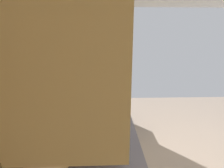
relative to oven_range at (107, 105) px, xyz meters
The scene contains 5 objects.
wall_back 1.84m from the oven_range, 167.31° to the left, with size 4.32×0.12×2.59m, color #E4BD7D.
upper_cabinets 2.45m from the oven_range, behind, with size 1.95×0.36×0.68m.
oven_range is the anchor object (origin of this frame).
microwave 2.05m from the oven_range, behind, with size 0.51×0.33×0.28m.
kettle 1.59m from the oven_range, behind, with size 0.20×0.15×0.18m.
Camera 1 is at (-1.76, 1.18, 1.83)m, focal length 25.89 mm.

